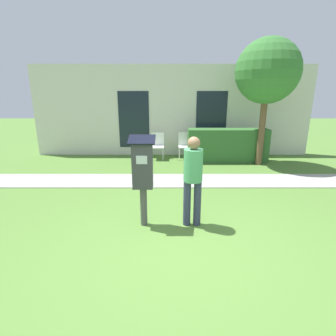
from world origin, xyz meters
TOP-DOWN VIEW (x-y plane):
  - ground_plane at (0.00, 0.00)m, footprint 40.00×40.00m
  - sidewalk at (0.00, 3.05)m, footprint 12.00×1.10m
  - building_facade at (0.00, 6.17)m, footprint 10.00×0.26m
  - parking_meter at (-0.59, 0.67)m, footprint 0.44×0.31m
  - person_standing at (0.26, 0.67)m, footprint 0.32×0.32m
  - outdoor_chair_left at (-0.53, 5.46)m, footprint 0.44×0.44m
  - outdoor_chair_middle at (0.42, 5.47)m, footprint 0.44×0.44m
  - outdoor_chair_right at (1.37, 5.44)m, footprint 0.44×0.44m
  - hedge_row at (1.82, 5.09)m, footprint 2.64×0.60m
  - tree at (2.78, 4.70)m, footprint 1.90×1.90m

SIDE VIEW (x-z plane):
  - ground_plane at x=0.00m, z-range 0.00..0.00m
  - sidewalk at x=0.00m, z-range 0.00..0.02m
  - outdoor_chair_left at x=-0.53m, z-range 0.08..0.98m
  - outdoor_chair_middle at x=0.42m, z-range 0.08..0.98m
  - outdoor_chair_right at x=1.37m, z-range 0.08..0.98m
  - hedge_row at x=1.82m, z-range 0.00..1.10m
  - person_standing at x=0.26m, z-range 0.14..1.72m
  - parking_meter at x=-0.59m, z-range 0.22..1.81m
  - building_facade at x=0.00m, z-range 0.00..3.20m
  - tree at x=2.78m, z-range 0.94..4.75m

